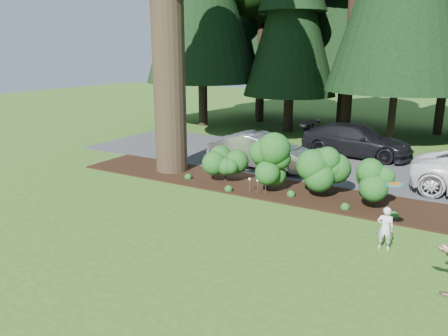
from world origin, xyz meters
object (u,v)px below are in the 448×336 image
Objects in this scene: child at (385,228)px; car_dark_suv at (356,140)px; car_silver_wagon at (260,151)px; frisbee at (395,184)px.

car_dark_suv is at bearing -79.79° from child.
car_silver_wagon is at bearing -49.49° from child.
car_silver_wagon is 7.91m from child.
frisbee reaches higher than car_dark_suv.
child is (5.90, -5.27, -0.19)m from car_silver_wagon.
car_silver_wagon is 3.91× the size of child.
child is at bearing -157.69° from car_dark_suv.
car_dark_suv is 9.77m from frisbee.
frisbee reaches higher than child.
frisbee is (3.12, -9.22, 0.90)m from car_dark_suv.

